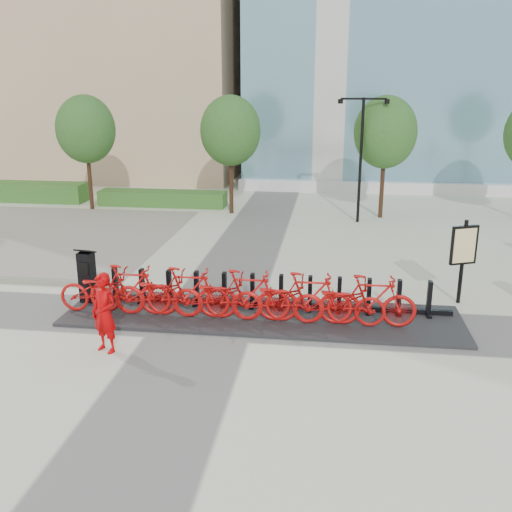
# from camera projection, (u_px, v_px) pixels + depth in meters

# --- Properties ---
(ground) EXTENTS (120.00, 120.00, 0.00)m
(ground) POSITION_uv_depth(u_px,v_px,m) (207.00, 319.00, 13.79)
(ground) COLOR beige
(hedge_b) EXTENTS (6.00, 1.20, 0.70)m
(hedge_b) POSITION_uv_depth(u_px,v_px,m) (163.00, 198.00, 26.86)
(hedge_b) COLOR #377726
(hedge_b) RESTS_ON ground
(tree_0) EXTENTS (2.60, 2.60, 5.10)m
(tree_0) POSITION_uv_depth(u_px,v_px,m) (86.00, 129.00, 25.17)
(tree_0) COLOR #3E2A19
(tree_0) RESTS_ON ground
(tree_1) EXTENTS (2.60, 2.60, 5.10)m
(tree_1) POSITION_uv_depth(u_px,v_px,m) (231.00, 131.00, 24.35)
(tree_1) COLOR #3E2A19
(tree_1) RESTS_ON ground
(tree_2) EXTENTS (2.60, 2.60, 5.10)m
(tree_2) POSITION_uv_depth(u_px,v_px,m) (385.00, 132.00, 23.53)
(tree_2) COLOR #3E2A19
(tree_2) RESTS_ON ground
(streetlamp) EXTENTS (2.00, 0.20, 5.00)m
(streetlamp) POSITION_uv_depth(u_px,v_px,m) (361.00, 146.00, 22.84)
(streetlamp) COLOR black
(streetlamp) RESTS_ON ground
(dock_pad) EXTENTS (9.60, 2.40, 0.08)m
(dock_pad) POSITION_uv_depth(u_px,v_px,m) (262.00, 316.00, 13.90)
(dock_pad) COLOR #252527
(dock_pad) RESTS_ON ground
(dock_rail_posts) EXTENTS (8.02, 0.50, 0.85)m
(dock_rail_posts) POSITION_uv_depth(u_px,v_px,m) (266.00, 291.00, 14.21)
(dock_rail_posts) COLOR black
(dock_rail_posts) RESTS_ON dock_pad
(bike_0) EXTENTS (2.11, 0.74, 1.11)m
(bike_0) POSITION_uv_depth(u_px,v_px,m) (101.00, 291.00, 13.89)
(bike_0) COLOR #AB0C0B
(bike_0) RESTS_ON dock_pad
(bike_1) EXTENTS (2.05, 0.58, 1.23)m
(bike_1) POSITION_uv_depth(u_px,v_px,m) (130.00, 290.00, 13.78)
(bike_1) COLOR #AB0C0B
(bike_1) RESTS_ON dock_pad
(bike_2) EXTENTS (2.11, 0.74, 1.11)m
(bike_2) POSITION_uv_depth(u_px,v_px,m) (159.00, 293.00, 13.71)
(bike_2) COLOR #AB0C0B
(bike_2) RESTS_ON dock_pad
(bike_3) EXTENTS (2.05, 0.58, 1.23)m
(bike_3) POSITION_uv_depth(u_px,v_px,m) (188.00, 292.00, 13.60)
(bike_3) COLOR #AB0C0B
(bike_3) RESTS_ON dock_pad
(bike_4) EXTENTS (2.11, 0.74, 1.11)m
(bike_4) POSITION_uv_depth(u_px,v_px,m) (217.00, 296.00, 13.52)
(bike_4) COLOR #AB0C0B
(bike_4) RESTS_ON dock_pad
(bike_5) EXTENTS (2.05, 0.58, 1.23)m
(bike_5) POSITION_uv_depth(u_px,v_px,m) (247.00, 295.00, 13.41)
(bike_5) COLOR #AB0C0B
(bike_5) RESTS_ON dock_pad
(bike_6) EXTENTS (2.11, 0.74, 1.11)m
(bike_6) POSITION_uv_depth(u_px,v_px,m) (278.00, 299.00, 13.34)
(bike_6) COLOR #AB0C0B
(bike_6) RESTS_ON dock_pad
(bike_7) EXTENTS (2.05, 0.58, 1.23)m
(bike_7) POSITION_uv_depth(u_px,v_px,m) (309.00, 298.00, 13.23)
(bike_7) COLOR #AB0C0B
(bike_7) RESTS_ON dock_pad
(bike_8) EXTENTS (2.11, 0.74, 1.11)m
(bike_8) POSITION_uv_depth(u_px,v_px,m) (340.00, 302.00, 13.16)
(bike_8) COLOR #AB0C0B
(bike_8) RESTS_ON dock_pad
(bike_9) EXTENTS (2.05, 0.58, 1.23)m
(bike_9) POSITION_uv_depth(u_px,v_px,m) (372.00, 301.00, 13.05)
(bike_9) COLOR #AB0C0B
(bike_9) RESTS_ON dock_pad
(kiosk) EXTENTS (0.47, 0.41, 1.43)m
(kiosk) POSITION_uv_depth(u_px,v_px,m) (87.00, 276.00, 14.56)
(kiosk) COLOR black
(kiosk) RESTS_ON dock_pad
(worker_red) EXTENTS (0.74, 0.63, 1.73)m
(worker_red) POSITION_uv_depth(u_px,v_px,m) (104.00, 313.00, 11.91)
(worker_red) COLOR #AF0003
(worker_red) RESTS_ON ground
(map_sign) EXTENTS (0.70, 0.38, 2.21)m
(map_sign) POSITION_uv_depth(u_px,v_px,m) (464.00, 249.00, 14.44)
(map_sign) COLOR black
(map_sign) RESTS_ON ground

